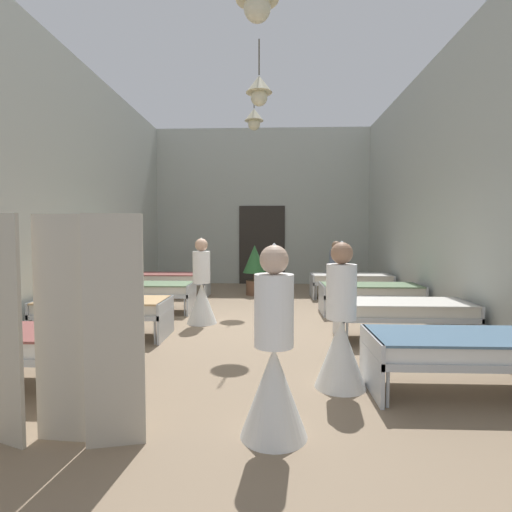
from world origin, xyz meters
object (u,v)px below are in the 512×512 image
at_px(bed_left_row_1, 104,308).
at_px(bed_left_row_3, 170,279).
at_px(bed_right_row_1, 403,310).
at_px(privacy_screen, 59,330).
at_px(bed_right_row_0, 468,348).
at_px(bed_left_row_2, 145,290).
at_px(nurse_far_aisle, 274,368).
at_px(potted_plant, 255,265).
at_px(bed_left_row_0, 25,343).
at_px(bed_right_row_2, 370,291).
at_px(patient_seated_primary, 336,262).
at_px(nurse_near_aisle, 202,293).
at_px(bed_right_row_3, 351,280).
at_px(nurse_mid_aisle, 341,336).

bearing_deg(bed_left_row_1, bed_left_row_3, 90.00).
distance_m(bed_right_row_1, privacy_screen, 4.58).
bearing_deg(bed_right_row_0, bed_left_row_2, 139.29).
relative_size(nurse_far_aisle, potted_plant, 1.18).
xyz_separation_m(bed_left_row_0, potted_plant, (2.08, 6.04, 0.31)).
xyz_separation_m(nurse_far_aisle, privacy_screen, (-1.57, -0.16, 0.32)).
height_order(bed_right_row_2, bed_left_row_3, same).
distance_m(bed_left_row_0, bed_right_row_0, 4.42).
height_order(bed_left_row_0, nurse_far_aisle, nurse_far_aisle).
height_order(bed_left_row_3, patient_seated_primary, patient_seated_primary).
bearing_deg(bed_left_row_3, nurse_far_aisle, -69.07).
bearing_deg(bed_right_row_2, privacy_screen, -125.48).
bearing_deg(potted_plant, bed_left_row_3, -170.64).
xyz_separation_m(bed_right_row_1, nurse_near_aisle, (-3.12, 0.96, 0.09)).
bearing_deg(bed_left_row_0, bed_right_row_2, 40.71).
bearing_deg(bed_right_row_1, patient_seated_primary, 95.23).
bearing_deg(bed_left_row_2, patient_seated_primary, 25.30).
bearing_deg(potted_plant, bed_left_row_1, -116.62).
xyz_separation_m(bed_left_row_2, bed_right_row_2, (4.42, 0.00, 0.00)).
bearing_deg(bed_right_row_3, bed_left_row_2, -156.72).
xyz_separation_m(bed_right_row_1, nurse_far_aisle, (-1.89, -2.80, 0.09)).
bearing_deg(bed_right_row_2, bed_left_row_3, 156.72).
relative_size(bed_left_row_0, bed_right_row_0, 1.00).
xyz_separation_m(bed_right_row_3, nurse_mid_aisle, (-1.21, -5.61, 0.09)).
relative_size(bed_left_row_0, nurse_mid_aisle, 1.28).
bearing_deg(nurse_mid_aisle, bed_left_row_0, 25.53).
distance_m(nurse_near_aisle, nurse_mid_aisle, 3.36).
distance_m(bed_left_row_0, privacy_screen, 1.48).
height_order(bed_left_row_1, nurse_near_aisle, nurse_near_aisle).
bearing_deg(bed_right_row_0, bed_left_row_0, 180.00).
xyz_separation_m(bed_right_row_1, bed_right_row_3, (0.00, 3.80, 0.00)).
bearing_deg(nurse_far_aisle, bed_left_row_0, -41.29).
bearing_deg(bed_right_row_1, bed_left_row_3, 139.29).
bearing_deg(bed_right_row_0, bed_left_row_1, 156.72).
distance_m(bed_left_row_3, privacy_screen, 6.84).
relative_size(bed_left_row_1, bed_left_row_3, 1.00).
bearing_deg(bed_left_row_2, bed_right_row_2, 0.00).
bearing_deg(bed_right_row_3, bed_right_row_2, -90.00).
relative_size(nurse_mid_aisle, potted_plant, 1.18).
height_order(bed_left_row_2, bed_left_row_3, same).
relative_size(nurse_mid_aisle, nurse_far_aisle, 1.00).
xyz_separation_m(bed_right_row_2, bed_right_row_3, (0.00, 1.90, 0.00)).
relative_size(bed_right_row_3, potted_plant, 1.51).
distance_m(bed_left_row_2, nurse_far_aisle, 5.34).
bearing_deg(privacy_screen, nurse_far_aisle, 10.17).
height_order(bed_right_row_2, potted_plant, potted_plant).
xyz_separation_m(bed_left_row_3, nurse_mid_aisle, (3.20, -5.61, 0.09)).
bearing_deg(bed_left_row_3, bed_left_row_0, -90.00).
relative_size(bed_left_row_2, privacy_screen, 1.12).
relative_size(bed_right_row_1, privacy_screen, 1.12).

